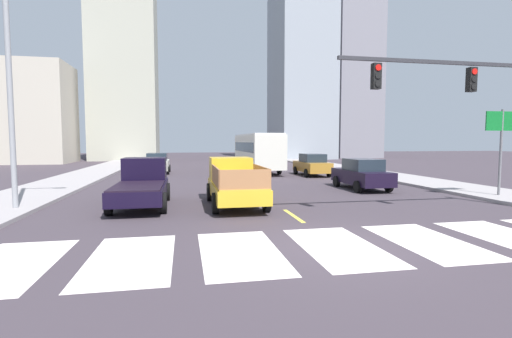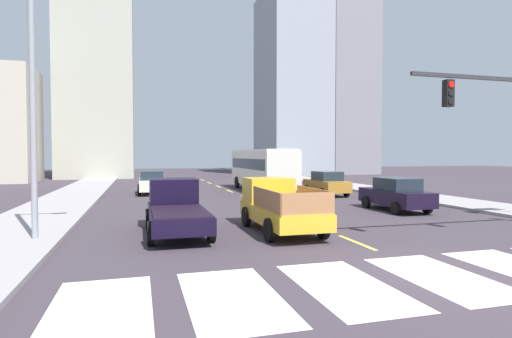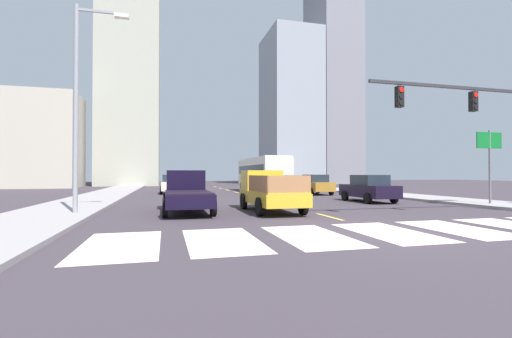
{
  "view_description": "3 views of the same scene",
  "coord_description": "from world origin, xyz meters",
  "views": [
    {
      "loc": [
        -3.88,
        -8.81,
        2.72
      ],
      "look_at": [
        0.09,
        11.6,
        1.14
      ],
      "focal_mm": 26.0,
      "sensor_mm": 36.0,
      "label": 1
    },
    {
      "loc": [
        -6.95,
        -8.21,
        2.93
      ],
      "look_at": [
        0.08,
        16.58,
        2.03
      ],
      "focal_mm": 28.93,
      "sensor_mm": 36.0,
      "label": 2
    },
    {
      "loc": [
        -6.6,
        -9.35,
        1.79
      ],
      "look_at": [
        -0.01,
        16.15,
        2.15
      ],
      "focal_mm": 24.53,
      "sensor_mm": 36.0,
      "label": 3
    }
  ],
  "objects": [
    {
      "name": "lane_dash_7",
      "position": [
        0.0,
        39.0,
        0.0
      ],
      "size": [
        0.16,
        2.4,
        0.01
      ],
      "primitive_type": "cube",
      "color": "yellow",
      "rests_on": "ground"
    },
    {
      "name": "lane_dash_5",
      "position": [
        0.0,
        29.0,
        0.0
      ],
      "size": [
        0.16,
        2.4,
        0.01
      ],
      "primitive_type": "cube",
      "color": "yellow",
      "rests_on": "ground"
    },
    {
      "name": "lane_dash_2",
      "position": [
        0.0,
        14.0,
        0.0
      ],
      "size": [
        0.16,
        2.4,
        0.01
      ],
      "primitive_type": "cube",
      "color": "yellow",
      "rests_on": "ground"
    },
    {
      "name": "pickup_stakebed",
      "position": [
        -1.79,
        6.87,
        0.94
      ],
      "size": [
        2.18,
        5.2,
        1.96
      ],
      "rotation": [
        0.0,
        0.0,
        -0.0
      ],
      "color": "gold",
      "rests_on": "ground"
    },
    {
      "name": "sedan_near_right",
      "position": [
        5.93,
        10.44,
        0.86
      ],
      "size": [
        2.02,
        4.4,
        1.72
      ],
      "rotation": [
        0.0,
        0.0,
        0.02
      ],
      "color": "black",
      "rests_on": "ground"
    },
    {
      "name": "sidewalk_right",
      "position": [
        11.35,
        18.0,
        0.07
      ],
      "size": [
        3.75,
        110.0,
        0.15
      ],
      "primitive_type": "cube",
      "color": "#9B9394",
      "rests_on": "ground"
    },
    {
      "name": "crosswalk_stripe_0",
      "position": [
        -7.7,
        0.0,
        0.0
      ],
      "size": [
        1.92,
        3.85,
        0.01
      ],
      "primitive_type": "cube",
      "color": "silver",
      "rests_on": "ground"
    },
    {
      "name": "sedan_far",
      "position": [
        5.99,
        18.85,
        0.86
      ],
      "size": [
        2.02,
        4.4,
        1.72
      ],
      "rotation": [
        0.0,
        0.0,
        -0.01
      ],
      "color": "#A97427",
      "rests_on": "ground"
    },
    {
      "name": "crosswalk_stripe_2",
      "position": [
        -2.57,
        0.0,
        0.0
      ],
      "size": [
        1.92,
        3.85,
        0.01
      ],
      "primitive_type": "cube",
      "color": "silver",
      "rests_on": "ground"
    },
    {
      "name": "block_mid_left",
      "position": [
        -12.11,
        47.51,
        14.89
      ],
      "size": [
        8.97,
        7.78,
        29.79
      ],
      "primitive_type": "cube",
      "color": "#A8A895",
      "rests_on": "ground"
    },
    {
      "name": "sedan_mid",
      "position": [
        -6.09,
        23.26,
        0.86
      ],
      "size": [
        2.02,
        4.4,
        1.72
      ],
      "rotation": [
        0.0,
        0.0,
        0.01
      ],
      "color": "beige",
      "rests_on": "ground"
    },
    {
      "name": "sidewalk_left",
      "position": [
        -11.35,
        18.0,
        0.07
      ],
      "size": [
        3.75,
        110.0,
        0.15
      ],
      "primitive_type": "cube",
      "color": "#9B9394",
      "rests_on": "ground"
    },
    {
      "name": "crosswalk_stripe_3",
      "position": [
        0.0,
        0.0,
        0.0
      ],
      "size": [
        1.92,
        3.85,
        0.01
      ],
      "primitive_type": "cube",
      "color": "silver",
      "rests_on": "ground"
    },
    {
      "name": "tower_tall_centre",
      "position": [
        23.65,
        50.31,
        25.72
      ],
      "size": [
        7.44,
        10.42,
        51.44
      ],
      "primitive_type": "cube",
      "color": "gray",
      "rests_on": "ground"
    },
    {
      "name": "city_bus",
      "position": [
        2.48,
        23.4,
        1.95
      ],
      "size": [
        2.72,
        10.8,
        3.32
      ],
      "rotation": [
        0.0,
        0.0,
        -0.02
      ],
      "color": "silver",
      "rests_on": "ground"
    },
    {
      "name": "lane_dash_6",
      "position": [
        0.0,
        34.0,
        0.0
      ],
      "size": [
        0.16,
        2.4,
        0.01
      ],
      "primitive_type": "cube",
      "color": "yellow",
      "rests_on": "ground"
    },
    {
      "name": "lane_dash_3",
      "position": [
        0.0,
        19.0,
        0.0
      ],
      "size": [
        0.16,
        2.4,
        0.01
      ],
      "primitive_type": "cube",
      "color": "yellow",
      "rests_on": "ground"
    },
    {
      "name": "block_low_left",
      "position": [
        14.34,
        47.99,
        13.03
      ],
      "size": [
        8.33,
        11.09,
        26.07
      ],
      "primitive_type": "cube",
      "color": "#8E959E",
      "rests_on": "ground"
    },
    {
      "name": "streetlight_left",
      "position": [
        -10.14,
        6.85,
        4.97
      ],
      "size": [
        2.2,
        0.28,
        9.0
      ],
      "color": "gray",
      "rests_on": "ground"
    },
    {
      "name": "lane_dash_4",
      "position": [
        0.0,
        24.0,
        0.0
      ],
      "size": [
        0.16,
        2.4,
        0.01
      ],
      "primitive_type": "cube",
      "color": "yellow",
      "rests_on": "ground"
    },
    {
      "name": "lane_dash_1",
      "position": [
        0.0,
        9.0,
        0.0
      ],
      "size": [
        0.16,
        2.4,
        0.01
      ],
      "primitive_type": "cube",
      "color": "yellow",
      "rests_on": "ground"
    },
    {
      "name": "lane_dash_0",
      "position": [
        0.0,
        4.0,
        0.0
      ],
      "size": [
        0.16,
        2.4,
        0.01
      ],
      "primitive_type": "cube",
      "color": "yellow",
      "rests_on": "ground"
    },
    {
      "name": "pickup_dark",
      "position": [
        -5.64,
        7.42,
        0.92
      ],
      "size": [
        2.18,
        5.2,
        1.96
      ],
      "rotation": [
        0.0,
        0.0,
        -0.03
      ],
      "color": "black",
      "rests_on": "ground"
    },
    {
      "name": "crosswalk_stripe_1",
      "position": [
        -5.13,
        0.0,
        0.0
      ],
      "size": [
        1.92,
        3.85,
        0.01
      ],
      "primitive_type": "cube",
      "color": "silver",
      "rests_on": "ground"
    },
    {
      "name": "ground_plane",
      "position": [
        0.0,
        0.0,
        0.0
      ],
      "size": [
        160.0,
        160.0,
        0.0
      ],
      "primitive_type": "plane",
      "color": "#3C333B"
    }
  ]
}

